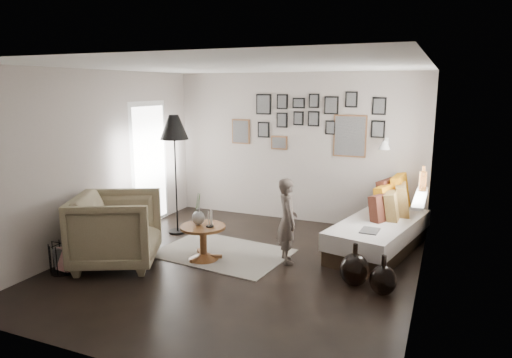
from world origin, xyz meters
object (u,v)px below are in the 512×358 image
at_px(floor_lamp, 174,132).
at_px(child, 287,220).
at_px(pedestal_table, 203,244).
at_px(vase, 198,215).
at_px(magazine_basket, 63,258).
at_px(demijohn_large, 354,270).
at_px(demijohn_small, 383,280).
at_px(daybed, 380,228).
at_px(armchair, 117,230).

bearing_deg(floor_lamp, child, -13.60).
bearing_deg(child, pedestal_table, 76.78).
height_order(floor_lamp, child, floor_lamp).
bearing_deg(vase, magazine_basket, -141.24).
relative_size(demijohn_large, child, 0.45).
bearing_deg(demijohn_large, demijohn_small, -18.92).
xyz_separation_m(pedestal_table, magazine_basket, (-1.46, -1.09, -0.03)).
height_order(daybed, armchair, daybed).
bearing_deg(pedestal_table, floor_lamp, 138.02).
relative_size(pedestal_table, daybed, 0.28).
bearing_deg(armchair, floor_lamp, -25.33).
relative_size(daybed, magazine_basket, 5.60).
bearing_deg(floor_lamp, demijohn_large, -16.71).
xyz_separation_m(armchair, demijohn_large, (3.06, 0.57, -0.28)).
height_order(pedestal_table, magazine_basket, pedestal_table).
height_order(armchair, demijohn_small, armchair).
bearing_deg(daybed, pedestal_table, -135.28).
height_order(floor_lamp, demijohn_large, floor_lamp).
bearing_deg(daybed, floor_lamp, -158.79).
height_order(pedestal_table, child, child).
bearing_deg(daybed, magazine_basket, -133.38).
bearing_deg(magazine_basket, vase, 38.76).
bearing_deg(demijohn_small, child, 158.17).
distance_m(vase, daybed, 2.65).
relative_size(armchair, demijohn_large, 2.04).
bearing_deg(daybed, armchair, -135.37).
bearing_deg(magazine_basket, demijohn_small, 13.48).
xyz_separation_m(daybed, armchair, (-3.15, -1.97, 0.16)).
bearing_deg(vase, demijohn_large, -1.40).
distance_m(vase, demijohn_small, 2.56).
relative_size(vase, magazine_basket, 1.13).
height_order(vase, demijohn_small, vase).
distance_m(demijohn_small, child, 1.51).
xyz_separation_m(pedestal_table, armchair, (-0.97, -0.60, 0.26)).
xyz_separation_m(floor_lamp, child, (2.07, -0.50, -1.08)).
bearing_deg(demijohn_small, magazine_basket, -166.52).
bearing_deg(demijohn_small, daybed, 99.40).
bearing_deg(demijohn_large, child, 157.19).
relative_size(armchair, child, 0.92).
bearing_deg(daybed, child, -125.67).
height_order(vase, daybed, daybed).
relative_size(daybed, demijohn_small, 4.57).
relative_size(armchair, demijohn_small, 2.24).
distance_m(armchair, child, 2.28).
bearing_deg(daybed, demijohn_large, -81.37).
distance_m(vase, floor_lamp, 1.63).
bearing_deg(magazine_basket, floor_lamp, 76.67).
bearing_deg(armchair, demijohn_large, -105.54).
relative_size(floor_lamp, demijohn_large, 3.66).
height_order(pedestal_table, vase, vase).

